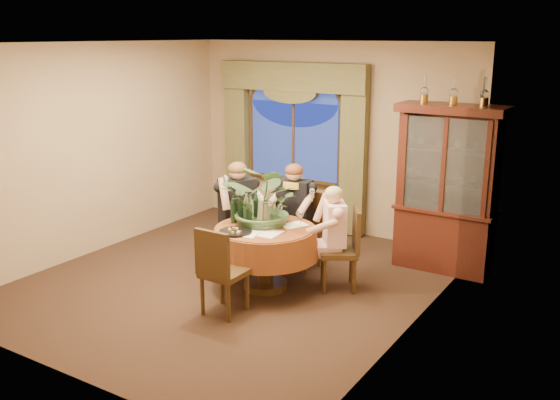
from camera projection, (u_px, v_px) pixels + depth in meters
The scene contains 37 objects.
floor at pixel (233, 281), 7.54m from camera, with size 5.00×5.00×0.00m, color black.
wall_back at pixel (331, 138), 9.22m from camera, with size 4.50×4.50×0.00m, color #917555.
wall_right at pixel (418, 194), 6.02m from camera, with size 5.00×5.00×0.00m, color #917555.
ceiling at pixel (228, 43), 6.81m from camera, with size 5.00×5.00×0.00m, color white.
window at pixel (294, 142), 9.50m from camera, with size 1.62×0.10×1.32m, color navy, non-canonical shape.
arched_transom at pixel (294, 90), 9.30m from camera, with size 1.60×0.06×0.44m, color navy, non-canonical shape.
drapery_left at pixel (237, 144), 10.02m from camera, with size 0.38×0.14×2.32m, color #4D4927.
drapery_right at pixel (353, 157), 8.96m from camera, with size 0.38×0.14×2.32m, color #4D4927.
swag_valance at pixel (291, 77), 9.18m from camera, with size 2.45×0.16×0.42m, color #4D4927, non-canonical shape.
dining_table at pixel (265, 258), 7.24m from camera, with size 1.25×1.25×0.75m, color maroon.
china_cabinet at pixel (447, 189), 7.67m from camera, with size 1.29×0.51×2.08m, color #34130D.
oil_lamp_left at pixel (424, 89), 7.54m from camera, with size 0.11×0.11×0.34m, color #A5722D, non-canonical shape.
oil_lamp_center at pixel (454, 90), 7.36m from camera, with size 0.11×0.11×0.34m, color #A5722D, non-canonical shape.
oil_lamp_right at pixel (485, 92), 7.18m from camera, with size 0.11×0.11×0.34m, color #A5722D, non-canonical shape.
chair_right at pixel (339, 249), 7.21m from camera, with size 0.42×0.42×0.96m, color black.
chair_back_right at pixel (301, 232), 7.85m from camera, with size 0.42×0.42×0.96m, color black.
chair_back at pixel (240, 229), 7.98m from camera, with size 0.42×0.42×0.96m, color black.
chair_front_left at pixel (224, 270), 6.57m from camera, with size 0.42×0.42×0.96m, color black.
person_pink at pixel (334, 237), 7.25m from camera, with size 0.44×0.40×1.22m, color beige, non-canonical shape.
person_back at pixel (238, 215), 7.82m from camera, with size 0.49×0.45×1.38m, color black, non-canonical shape.
person_scarf at pixel (294, 215), 7.91m from camera, with size 0.48×0.44×1.34m, color black, non-canonical shape.
stoneware_vase at pixel (263, 211), 7.27m from camera, with size 0.15×0.15×0.29m, color #8D7657, non-canonical shape.
centerpiece_plant at pixel (266, 172), 7.11m from camera, with size 0.97×1.07×0.84m, color #395530.
olive_bowl at pixel (264, 227), 7.07m from camera, with size 0.16×0.16×0.05m, color brown.
cheese_platter at pixel (236, 232), 6.94m from camera, with size 0.37×0.37×0.02m, color black.
wine_bottle_0 at pixel (251, 210), 7.25m from camera, with size 0.07×0.07×0.33m, color tan.
wine_bottle_1 at pixel (249, 213), 7.13m from camera, with size 0.07×0.07×0.33m, color black.
wine_bottle_2 at pixel (256, 206), 7.39m from camera, with size 0.07×0.07×0.33m, color black.
wine_bottle_3 at pixel (240, 209), 7.27m from camera, with size 0.07×0.07×0.33m, color black.
wine_bottle_4 at pixel (234, 209), 7.27m from camera, with size 0.07×0.07×0.33m, color black.
wine_bottle_5 at pixel (246, 207), 7.35m from camera, with size 0.07×0.07×0.33m, color tan.
tasting_paper_0 at pixel (270, 234), 6.90m from camera, with size 0.21×0.30×0.00m, color white.
tasting_paper_1 at pixel (294, 225), 7.21m from camera, with size 0.21×0.30×0.00m, color white.
tasting_paper_2 at pixel (250, 233), 6.91m from camera, with size 0.21×0.30×0.00m, color white.
wine_glass_person_pink at pixel (301, 219), 7.16m from camera, with size 0.07×0.07×0.18m, color silver, non-canonical shape.
wine_glass_person_back at pixel (250, 211), 7.47m from camera, with size 0.07×0.07×0.18m, color silver, non-canonical shape.
wine_glass_person_scarf at pixel (280, 211), 7.48m from camera, with size 0.07×0.07×0.18m, color silver, non-canonical shape.
Camera 1 is at (4.22, -5.65, 2.90)m, focal length 40.00 mm.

